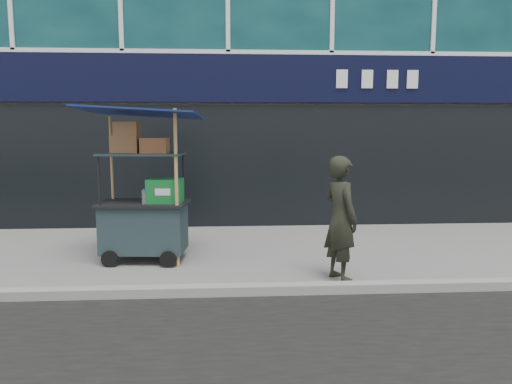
{
  "coord_description": "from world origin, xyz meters",
  "views": [
    {
      "loc": [
        -0.09,
        -5.93,
        2.01
      ],
      "look_at": [
        0.36,
        1.2,
        1.05
      ],
      "focal_mm": 35.0,
      "sensor_mm": 36.0,
      "label": 1
    }
  ],
  "objects": [
    {
      "name": "vendor_cart",
      "position": [
        -1.27,
        1.41,
        0.8
      ],
      "size": [
        1.79,
        1.34,
        2.29
      ],
      "rotation": [
        0.0,
        0.0,
        -0.09
      ],
      "color": "#1C2D30",
      "rests_on": "ground"
    },
    {
      "name": "curb",
      "position": [
        0.0,
        -0.2,
        0.06
      ],
      "size": [
        80.0,
        0.18,
        0.12
      ],
      "primitive_type": "cube",
      "color": "gray",
      "rests_on": "ground"
    },
    {
      "name": "ground",
      "position": [
        0.0,
        0.0,
        0.0
      ],
      "size": [
        80.0,
        80.0,
        0.0
      ],
      "primitive_type": "plane",
      "color": "slate",
      "rests_on": "ground"
    },
    {
      "name": "vendor_man",
      "position": [
        1.41,
        0.32,
        0.81
      ],
      "size": [
        0.58,
        0.69,
        1.63
      ],
      "primitive_type": "imported",
      "rotation": [
        0.0,
        0.0,
        1.94
      ],
      "color": "black",
      "rests_on": "ground"
    }
  ]
}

